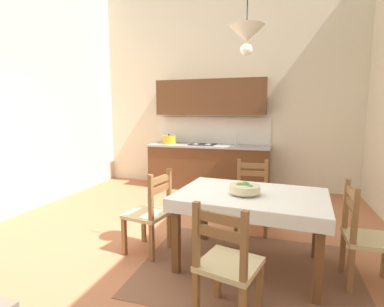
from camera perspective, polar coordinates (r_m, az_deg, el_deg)
ground_plane at (r=3.52m, az=-4.36°, el=-19.04°), size 5.85×6.79×0.10m
wall_back at (r=6.21m, az=6.28°, el=13.41°), size 5.85×0.12×4.27m
area_rug at (r=3.18m, az=10.83°, el=-21.23°), size 2.10×1.60×0.01m
kitchen_cabinetry at (r=5.95m, az=3.27°, el=1.32°), size 2.45×0.63×2.20m
dining_table at (r=3.02m, az=11.35°, el=-9.79°), size 1.53×1.12×0.75m
dining_chair_kitchen_side at (r=3.94m, az=11.55°, el=-8.45°), size 0.45×0.45×0.93m
dining_chair_window_side at (r=3.12m, az=30.76°, el=-13.97°), size 0.42×0.42×0.93m
dining_chair_camera_side at (r=2.30m, az=6.84°, el=-20.85°), size 0.51×0.51×0.93m
dining_chair_tv_side at (r=3.32m, az=-8.18°, el=-11.56°), size 0.48×0.48×0.93m
fruit_bowl at (r=2.91m, az=10.23°, el=-6.77°), size 0.30×0.30×0.12m
pendant_lamp at (r=2.92m, az=10.63°, el=21.81°), size 0.32×0.32×0.81m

